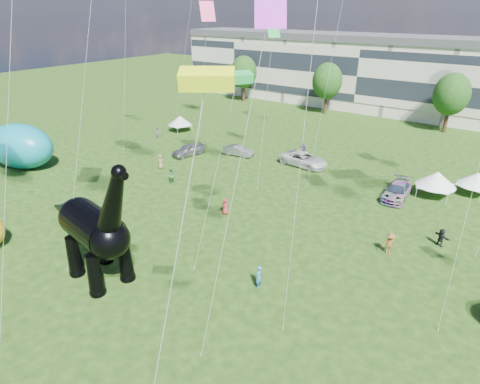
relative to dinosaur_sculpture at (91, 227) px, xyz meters
The scene contains 15 objects.
ground 5.88m from the dinosaur_sculpture, ahead, with size 220.00×220.00×0.00m, color #16330C.
terrace_row 62.81m from the dinosaur_sculpture, 93.29° to the left, with size 78.00×11.00×12.00m, color beige.
tree_far_left 59.51m from the dinosaur_sculpture, 115.51° to the left, with size 5.20×5.20×9.44m.
tree_mid_left 54.26m from the dinosaur_sculpture, 98.07° to the left, with size 5.20×5.20×9.44m.
tree_mid_right 55.13m from the dinosaur_sculpture, 76.99° to the left, with size 5.20×5.20×9.44m.
dinosaur_sculpture is the anchor object (origin of this frame).
car_silver 25.85m from the dinosaur_sculpture, 118.17° to the left, with size 1.80×4.48×1.53m, color #B1B0B5.
car_grey 27.45m from the dinosaur_sculpture, 104.56° to the left, with size 1.40×4.01×1.32m, color gray.
car_white 28.30m from the dinosaur_sculpture, 86.50° to the left, with size 2.74×5.94×1.65m, color silver.
car_dark 29.11m from the dinosaur_sculpture, 62.01° to the left, with size 2.16×5.30×1.54m, color #595960.
gazebo_near 36.89m from the dinosaur_sculpture, 57.59° to the left, with size 4.39×4.39×2.40m.
gazebo_far 32.78m from the dinosaur_sculpture, 59.68° to the left, with size 3.94×3.94×2.67m.
gazebo_left 36.63m from the dinosaur_sculpture, 124.58° to the left, with size 4.23×4.23×2.41m.
inflatable_teal 26.36m from the dinosaur_sculpture, 162.60° to the left, with size 8.52×5.32×5.32m, color #0C7D93.
visitors 19.00m from the dinosaur_sculpture, 78.36° to the left, with size 51.80×26.42×1.84m.
Camera 1 is at (18.00, -13.94, 17.58)m, focal length 30.00 mm.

